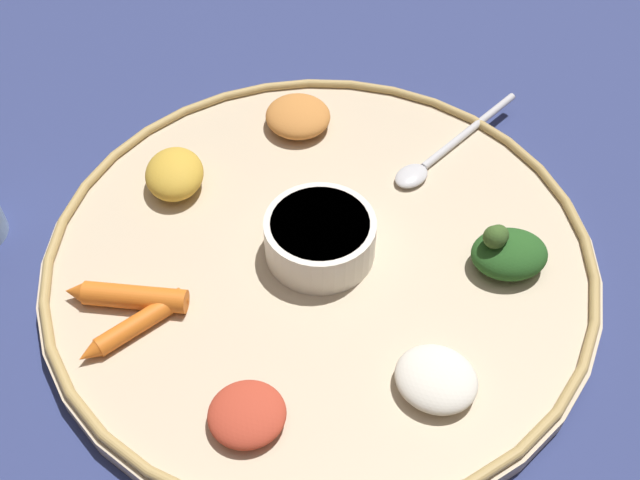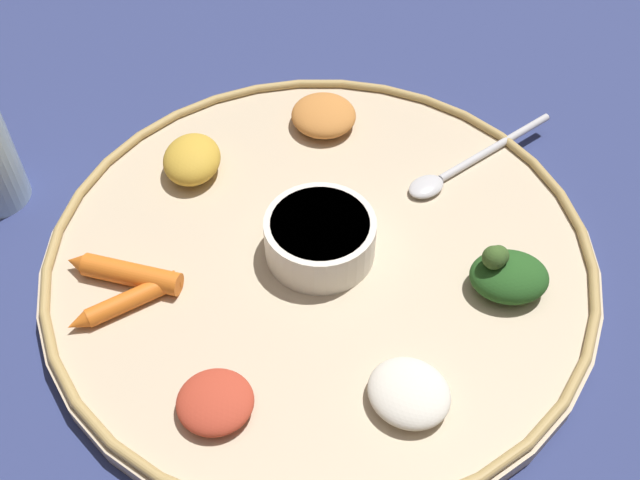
{
  "view_description": "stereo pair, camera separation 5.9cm",
  "coord_description": "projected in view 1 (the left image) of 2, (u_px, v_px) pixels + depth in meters",
  "views": [
    {
      "loc": [
        0.17,
        0.35,
        0.48
      ],
      "look_at": [
        0.0,
        0.0,
        0.03
      ],
      "focal_mm": 42.08,
      "sensor_mm": 36.0,
      "label": 1
    },
    {
      "loc": [
        0.11,
        0.37,
        0.48
      ],
      "look_at": [
        0.0,
        0.0,
        0.03
      ],
      "focal_mm": 42.08,
      "sensor_mm": 36.0,
      "label": 2
    }
  ],
  "objects": [
    {
      "name": "ground_plane",
      "position": [
        320.0,
        264.0,
        0.61
      ],
      "size": [
        2.4,
        2.4,
        0.0
      ],
      "primitive_type": "plane",
      "color": "navy"
    },
    {
      "name": "platter",
      "position": [
        320.0,
        258.0,
        0.61
      ],
      "size": [
        0.44,
        0.44,
        0.01
      ],
      "primitive_type": "cylinder",
      "color": "#C6B293",
      "rests_on": "ground_plane"
    },
    {
      "name": "platter_rim",
      "position": [
        320.0,
        250.0,
        0.6
      ],
      "size": [
        0.44,
        0.44,
        0.01
      ],
      "primitive_type": "torus",
      "color": "tan",
      "rests_on": "platter"
    },
    {
      "name": "center_bowl",
      "position": [
        320.0,
        236.0,
        0.59
      ],
      "size": [
        0.09,
        0.09,
        0.04
      ],
      "color": "silver",
      "rests_on": "platter"
    },
    {
      "name": "spoon",
      "position": [
        440.0,
        153.0,
        0.67
      ],
      "size": [
        0.17,
        0.07,
        0.01
      ],
      "color": "silver",
      "rests_on": "platter"
    },
    {
      "name": "greens_pile",
      "position": [
        508.0,
        252.0,
        0.58
      ],
      "size": [
        0.07,
        0.07,
        0.04
      ],
      "color": "#23511E",
      "rests_on": "platter"
    },
    {
      "name": "carrot_near_spoon",
      "position": [
        127.0,
        296.0,
        0.56
      ],
      "size": [
        0.09,
        0.06,
        0.02
      ],
      "color": "orange",
      "rests_on": "platter"
    },
    {
      "name": "carrot_outer",
      "position": [
        134.0,
        326.0,
        0.55
      ],
      "size": [
        0.09,
        0.03,
        0.01
      ],
      "color": "orange",
      "rests_on": "platter"
    },
    {
      "name": "mound_berbere_red",
      "position": [
        247.0,
        414.0,
        0.5
      ],
      "size": [
        0.06,
        0.06,
        0.02
      ],
      "primitive_type": "ellipsoid",
      "rotation": [
        0.0,
        0.0,
        1.29
      ],
      "color": "#B73D28",
      "rests_on": "platter"
    },
    {
      "name": "mound_squash",
      "position": [
        298.0,
        116.0,
        0.69
      ],
      "size": [
        0.06,
        0.06,
        0.02
      ],
      "primitive_type": "ellipsoid",
      "rotation": [
        0.0,
        0.0,
        1.56
      ],
      "color": "#C67A38",
      "rests_on": "platter"
    },
    {
      "name": "mound_lentil_yellow",
      "position": [
        175.0,
        174.0,
        0.64
      ],
      "size": [
        0.07,
        0.07,
        0.03
      ],
      "primitive_type": "ellipsoid",
      "rotation": [
        0.0,
        0.0,
        1.23
      ],
      "color": "gold",
      "rests_on": "platter"
    },
    {
      "name": "mound_rice_white",
      "position": [
        436.0,
        379.0,
        0.51
      ],
      "size": [
        0.08,
        0.08,
        0.02
      ],
      "primitive_type": "ellipsoid",
      "rotation": [
        0.0,
        0.0,
        5.32
      ],
      "color": "silver",
      "rests_on": "platter"
    }
  ]
}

